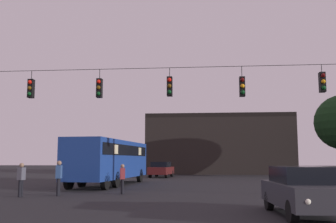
% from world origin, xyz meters
% --- Properties ---
extents(ground_plane, '(168.00, 168.00, 0.00)m').
position_xyz_m(ground_plane, '(0.00, 24.50, 0.00)').
color(ground_plane, black).
rests_on(ground_plane, ground).
extents(overhead_signal_span, '(21.04, 0.44, 7.18)m').
position_xyz_m(overhead_signal_span, '(-0.08, 11.32, 4.14)').
color(overhead_signal_span, black).
rests_on(overhead_signal_span, ground).
extents(city_bus, '(3.38, 11.17, 3.00)m').
position_xyz_m(city_bus, '(-5.08, 19.14, 1.87)').
color(city_bus, navy).
rests_on(city_bus, ground).
extents(car_near_right, '(2.04, 4.42, 1.52)m').
position_xyz_m(car_near_right, '(4.44, 5.35, 0.80)').
color(car_near_right, '#2D2D33').
rests_on(car_near_right, ground).
extents(car_far_left, '(2.23, 4.47, 1.52)m').
position_xyz_m(car_far_left, '(-2.86, 31.13, 0.80)').
color(car_far_left, '#511919').
rests_on(car_far_left, ground).
extents(pedestrian_crossing_left, '(0.33, 0.41, 1.50)m').
position_xyz_m(pedestrian_crossing_left, '(-2.80, 12.42, 0.84)').
color(pedestrian_crossing_left, black).
rests_on(pedestrian_crossing_left, ground).
extents(pedestrian_crossing_center, '(0.28, 0.38, 1.58)m').
position_xyz_m(pedestrian_crossing_center, '(-7.22, 10.48, 0.88)').
color(pedestrian_crossing_center, black).
rests_on(pedestrian_crossing_center, ground).
extents(pedestrian_crossing_right, '(0.28, 0.39, 1.68)m').
position_xyz_m(pedestrian_crossing_right, '(-5.66, 11.17, 0.95)').
color(pedestrian_crossing_right, black).
rests_on(pedestrian_crossing_right, ground).
extents(corner_building, '(17.48, 13.43, 7.15)m').
position_xyz_m(corner_building, '(3.21, 44.56, 3.58)').
color(corner_building, black).
rests_on(corner_building, ground).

